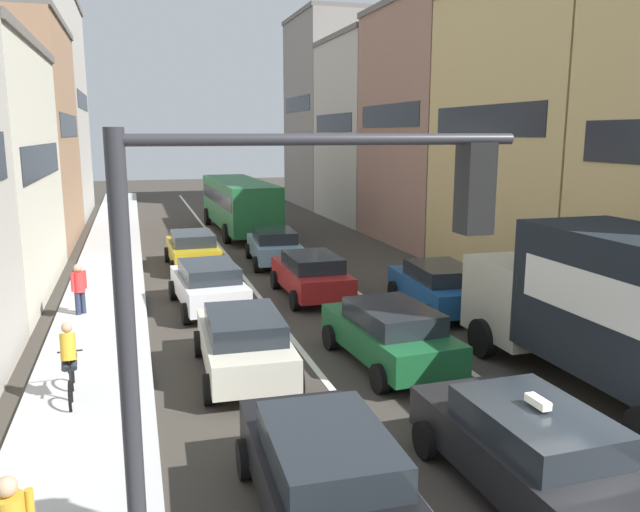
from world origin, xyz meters
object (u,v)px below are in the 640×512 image
object	(u,v)px
sedan_left_lane_third	(208,284)
sedan_left_lane_fourth	(193,249)
taxi_centre_lane_front	(528,448)
coupe_centre_lane_fourth	(274,246)
traffic_light_pole	(275,323)
sedan_centre_lane_second	(390,333)
bus_mid_queue_primary	(239,201)
hatchback_centre_lane_third	(311,274)
sedan_right_lane_behind_truck	(438,286)
cyclist_on_sidewalk	(70,364)
pedestrian_mid_sidewalk	(79,288)
removalist_box_truck	(615,307)
wagon_left_lane_second	(244,341)
sedan_left_lane_front	(325,472)

from	to	relation	value
sedan_left_lane_third	sedan_left_lane_fourth	bearing A→B (deg)	-4.56
taxi_centre_lane_front	coupe_centre_lane_fourth	xyz separation A→B (m)	(0.04, 18.00, -0.00)
traffic_light_pole	sedan_left_lane_third	bearing A→B (deg)	86.15
sedan_centre_lane_second	bus_mid_queue_primary	distance (m)	21.12
traffic_light_pole	hatchback_centre_lane_third	world-z (taller)	traffic_light_pole
sedan_right_lane_behind_truck	bus_mid_queue_primary	size ratio (longest dim) A/B	0.42
cyclist_on_sidewalk	pedestrian_mid_sidewalk	bearing A→B (deg)	-0.46
removalist_box_truck	pedestrian_mid_sidewalk	bearing A→B (deg)	49.75
sedan_left_lane_fourth	sedan_right_lane_behind_truck	distance (m)	10.93
sedan_centre_lane_second	hatchback_centre_lane_third	xyz separation A→B (m)	(-0.08, 6.58, 0.00)
removalist_box_truck	wagon_left_lane_second	world-z (taller)	removalist_box_truck
hatchback_centre_lane_third	coupe_centre_lane_fourth	world-z (taller)	same
sedan_left_lane_fourth	sedan_right_lane_behind_truck	xyz separation A→B (m)	(6.72, -8.62, 0.00)
taxi_centre_lane_front	sedan_centre_lane_second	distance (m)	5.73
hatchback_centre_lane_third	cyclist_on_sidewalk	distance (m)	9.75
sedan_right_lane_behind_truck	pedestrian_mid_sidewalk	xyz separation A→B (m)	(-10.61, 2.28, 0.15)
coupe_centre_lane_fourth	sedan_left_lane_fourth	distance (m)	3.36
removalist_box_truck	sedan_left_lane_fourth	distance (m)	17.18
removalist_box_truck	taxi_centre_lane_front	xyz separation A→B (m)	(-3.78, -2.64, -1.18)
taxi_centre_lane_front	removalist_box_truck	bearing A→B (deg)	-56.23
sedan_left_lane_fourth	hatchback_centre_lane_third	bearing A→B (deg)	-151.48
traffic_light_pole	sedan_left_lane_front	xyz separation A→B (m)	(1.23, 2.50, -3.02)
removalist_box_truck	sedan_left_lane_front	bearing A→B (deg)	109.34
pedestrian_mid_sidewalk	sedan_centre_lane_second	bearing A→B (deg)	-173.18
removalist_box_truck	coupe_centre_lane_fourth	xyz separation A→B (m)	(-3.74, 15.35, -1.18)
taxi_centre_lane_front	hatchback_centre_lane_third	xyz separation A→B (m)	(0.07, 12.31, -0.00)
coupe_centre_lane_fourth	sedan_right_lane_behind_truck	distance (m)	9.02
wagon_left_lane_second	sedan_left_lane_fourth	size ratio (longest dim) A/B	1.01
sedan_left_lane_fourth	traffic_light_pole	bearing A→B (deg)	175.93
removalist_box_truck	sedan_left_lane_fourth	xyz separation A→B (m)	(-7.09, 15.60, -1.18)
hatchback_centre_lane_third	bus_mid_queue_primary	bearing A→B (deg)	0.49
taxi_centre_lane_front	bus_mid_queue_primary	distance (m)	26.85
sedan_left_lane_front	cyclist_on_sidewalk	world-z (taller)	cyclist_on_sidewalk
hatchback_centre_lane_third	sedan_right_lane_behind_truck	distance (m)	4.29
sedan_left_lane_fourth	pedestrian_mid_sidewalk	xyz separation A→B (m)	(-3.89, -6.34, 0.15)
sedan_left_lane_third	sedan_left_lane_front	bearing A→B (deg)	177.69
sedan_centre_lane_second	wagon_left_lane_second	world-z (taller)	same
taxi_centre_lane_front	bus_mid_queue_primary	size ratio (longest dim) A/B	0.41
traffic_light_pole	bus_mid_queue_primary	bearing A→B (deg)	81.45
wagon_left_lane_second	sedan_right_lane_behind_truck	xyz separation A→B (m)	(6.69, 3.54, 0.00)
taxi_centre_lane_front	sedan_left_lane_third	distance (m)	12.34
hatchback_centre_lane_third	coupe_centre_lane_fourth	xyz separation A→B (m)	(-0.03, 5.68, 0.00)
coupe_centre_lane_fourth	sedan_left_lane_front	bearing A→B (deg)	173.69
sedan_left_lane_third	coupe_centre_lane_fourth	bearing A→B (deg)	-32.98
wagon_left_lane_second	removalist_box_truck	bearing A→B (deg)	-113.98
traffic_light_pole	removalist_box_truck	bearing A→B (deg)	31.24
sedan_left_lane_front	sedan_left_lane_third	size ratio (longest dim) A/B	0.99
sedan_left_lane_fourth	cyclist_on_sidewalk	size ratio (longest dim) A/B	2.50
wagon_left_lane_second	sedan_left_lane_front	bearing A→B (deg)	-176.63
sedan_right_lane_behind_truck	cyclist_on_sidewalk	xyz separation A→B (m)	(-10.34, -4.10, 0.05)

